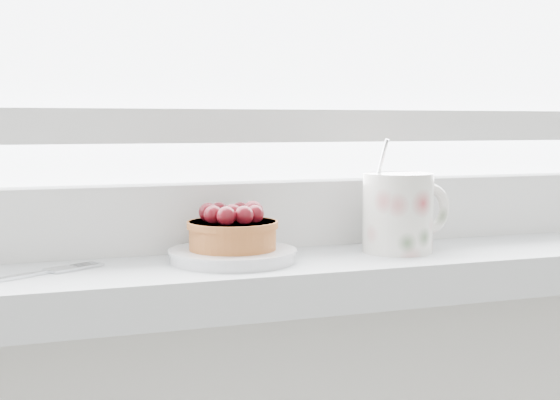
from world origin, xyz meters
name	(u,v)px	position (x,y,z in m)	size (l,w,h in m)	color
saucer	(233,255)	(-0.01, 1.88, 0.95)	(0.12, 0.12, 0.01)	silver
raspberry_tart	(233,229)	(-0.01, 1.88, 0.97)	(0.09, 0.09, 0.05)	#974F21
floral_mug	(400,211)	(0.17, 1.88, 0.98)	(0.11, 0.08, 0.12)	silver
fork	(17,277)	(-0.21, 1.87, 0.94)	(0.15, 0.10, 0.00)	silver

